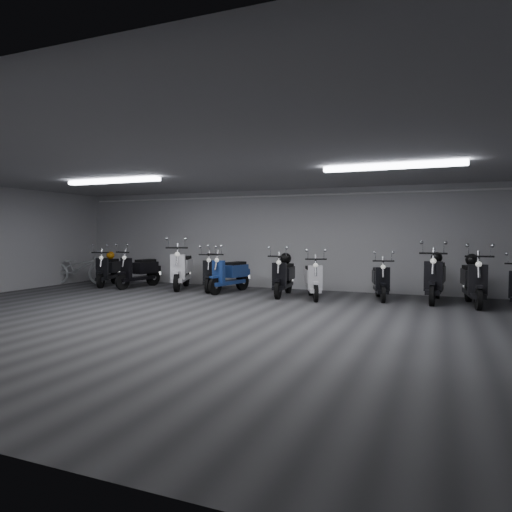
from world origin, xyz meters
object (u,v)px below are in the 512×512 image
at_px(scooter_3, 214,268).
at_px(bicycle, 78,264).
at_px(scooter_7, 381,275).
at_px(scooter_9, 474,274).
at_px(helmet_0, 472,260).
at_px(scooter_4, 229,268).
at_px(helmet_2, 286,258).
at_px(scooter_2, 182,263).
at_px(scooter_6, 313,273).
at_px(scooter_8, 435,271).
at_px(scooter_1, 138,265).
at_px(scooter_0, 108,265).
at_px(helmet_1, 437,258).
at_px(helmet_3, 110,255).
at_px(scooter_5, 283,271).

xyz_separation_m(scooter_3, bicycle, (-4.54, -0.23, -0.00)).
height_order(scooter_3, scooter_7, scooter_3).
distance_m(scooter_9, helmet_0, 0.40).
bearing_deg(scooter_4, helmet_0, 15.96).
bearing_deg(helmet_2, helmet_0, 1.92).
bearing_deg(scooter_3, helmet_0, -11.46).
relative_size(scooter_2, scooter_6, 1.20).
distance_m(scooter_6, scooter_8, 2.78).
height_order(scooter_4, scooter_8, scooter_8).
bearing_deg(scooter_9, bicycle, 174.20).
height_order(scooter_2, scooter_4, scooter_2).
xyz_separation_m(scooter_1, helmet_0, (8.73, 0.31, 0.34)).
relative_size(scooter_2, scooter_8, 1.04).
height_order(scooter_0, scooter_6, scooter_0).
xyz_separation_m(scooter_4, helmet_1, (5.11, 0.52, 0.36)).
bearing_deg(scooter_6, helmet_3, 154.55).
height_order(scooter_5, helmet_1, scooter_5).
relative_size(scooter_7, helmet_2, 5.49).
xyz_separation_m(scooter_2, scooter_8, (6.65, 0.08, -0.02)).
bearing_deg(scooter_8, scooter_6, -165.60).
relative_size(scooter_0, helmet_3, 7.19).
xyz_separation_m(scooter_3, helmet_1, (5.66, 0.32, 0.38)).
bearing_deg(helmet_1, helmet_3, -177.90).
relative_size(scooter_1, scooter_4, 1.00).
height_order(scooter_2, scooter_9, scooter_2).
bearing_deg(scooter_5, helmet_3, 171.72).
distance_m(scooter_3, scooter_4, 0.59).
distance_m(scooter_4, helmet_2, 1.56).
bearing_deg(scooter_8, scooter_7, -173.68).
distance_m(scooter_0, helmet_3, 0.36).
bearing_deg(scooter_4, scooter_6, 7.08).
bearing_deg(helmet_2, bicycle, -178.53).
distance_m(scooter_2, bicycle, 3.54).
bearing_deg(scooter_2, scooter_5, -25.13).
height_order(scooter_1, scooter_4, scooter_1).
height_order(scooter_9, helmet_3, scooter_9).
bearing_deg(scooter_5, helmet_1, 4.44).
bearing_deg(helmet_0, scooter_4, -177.23).
height_order(scooter_0, scooter_2, scooter_2).
height_order(scooter_0, scooter_3, scooter_0).
xyz_separation_m(scooter_0, scooter_5, (5.53, -0.06, 0.00)).
bearing_deg(scooter_9, helmet_2, 172.43).
xyz_separation_m(scooter_5, bicycle, (-6.65, 0.07, -0.01)).
height_order(scooter_2, scooter_3, scooter_2).
bearing_deg(scooter_0, scooter_3, -15.49).
distance_m(scooter_4, scooter_8, 5.09).
height_order(helmet_1, helmet_3, helmet_1).
bearing_deg(scooter_5, scooter_8, 0.28).
xyz_separation_m(scooter_3, scooter_9, (6.43, -0.17, 0.06)).
relative_size(scooter_6, scooter_9, 0.89).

